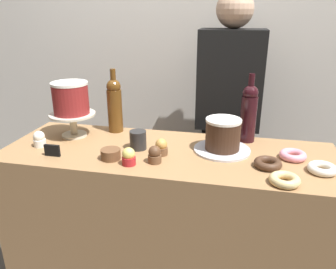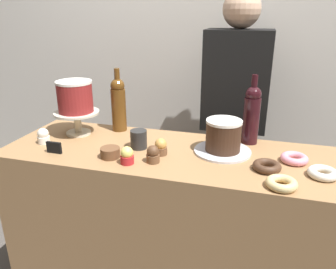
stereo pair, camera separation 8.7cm
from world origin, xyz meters
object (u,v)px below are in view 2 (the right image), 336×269
cupcake_chocolate (153,154)px  price_sign_chalkboard (54,148)px  cupcake_caramel (161,147)px  coffee_cup_ceramic (138,139)px  wine_bottle_dark_red (252,114)px  donut_chocolate (267,166)px  donut_sugar (323,173)px  cupcake_vanilla (43,136)px  cake_stand_pedestal (77,119)px  white_layer_cake (75,96)px  chocolate_round_cake (223,135)px  cookie_stack (110,153)px  barista_figure (233,129)px  donut_glazed (282,183)px  wine_bottle_amber (118,104)px  donut_pink (294,159)px  cupcake_lemon (127,156)px

cupcake_chocolate → price_sign_chalkboard: cupcake_chocolate is taller
cupcake_caramel → coffee_cup_ceramic: coffee_cup_ceramic is taller
price_sign_chalkboard → coffee_cup_ceramic: coffee_cup_ceramic is taller
wine_bottle_dark_red → donut_chocolate: wine_bottle_dark_red is taller
donut_sugar → cupcake_vanilla: bearing=179.8°
cupcake_vanilla → donut_sugar: size_ratio=0.66×
cake_stand_pedestal → white_layer_cake: 0.12m
cupcake_vanilla → cupcake_chocolate: bearing=-5.7°
cupcake_vanilla → chocolate_round_cake: bearing=8.6°
cake_stand_pedestal → chocolate_round_cake: bearing=-2.4°
cookie_stack → barista_figure: size_ratio=0.05×
donut_glazed → cookie_stack: bearing=174.4°
wine_bottle_dark_red → cupcake_caramel: (-0.37, -0.25, -0.11)m
price_sign_chalkboard → barista_figure: (0.72, 0.72, -0.09)m
donut_chocolate → price_sign_chalkboard: (-0.91, -0.09, 0.01)m
donut_chocolate → cookie_stack: (-0.65, -0.06, 0.01)m
wine_bottle_amber → donut_pink: size_ratio=2.91×
donut_pink → donut_glazed: 0.24m
cookie_stack → cupcake_lemon: bearing=-21.1°
chocolate_round_cake → wine_bottle_amber: size_ratio=0.48×
donut_pink → donut_glazed: size_ratio=1.00×
white_layer_cake → cupcake_lemon: (0.38, -0.26, -0.16)m
wine_bottle_dark_red → coffee_cup_ceramic: bearing=-156.6°
donut_chocolate → chocolate_round_cake: bearing=146.0°
coffee_cup_ceramic → barista_figure: barista_figure is taller
wine_bottle_amber → wine_bottle_dark_red: (0.67, 0.01, 0.00)m
donut_chocolate → barista_figure: (-0.19, 0.63, -0.08)m
coffee_cup_ceramic → donut_chocolate: bearing=-6.9°
cupcake_vanilla → donut_chocolate: (1.02, -0.00, -0.02)m
cupcake_chocolate → donut_sugar: cupcake_chocolate is taller
wine_bottle_dark_red → cookie_stack: bearing=-149.1°
cupcake_vanilla → donut_glazed: cupcake_vanilla is taller
white_layer_cake → donut_glazed: size_ratio=1.56×
white_layer_cake → cupcake_vanilla: white_layer_cake is taller
cupcake_caramel → wine_bottle_dark_red: bearing=34.3°
cupcake_caramel → donut_pink: (0.56, 0.08, -0.02)m
wine_bottle_amber → donut_sugar: 1.00m
cupcake_vanilla → price_sign_chalkboard: cupcake_vanilla is taller
cupcake_chocolate → barista_figure: 0.74m
cupcake_vanilla → coffee_cup_ceramic: coffee_cup_ceramic is taller
cupcake_lemon → donut_glazed: 0.61m
donut_chocolate → price_sign_chalkboard: bearing=-174.6°
donut_pink → barista_figure: barista_figure is taller
wine_bottle_amber → cupcake_caramel: size_ratio=4.38×
wine_bottle_amber → cupcake_chocolate: bearing=-48.1°
donut_chocolate → cupcake_vanilla: bearing=179.9°
cupcake_lemon → cake_stand_pedestal: bearing=145.7°
cupcake_caramel → cookie_stack: (-0.20, -0.09, -0.01)m
white_layer_cake → chocolate_round_cake: (0.74, -0.03, -0.12)m
wine_bottle_amber → cupcake_caramel: (0.30, -0.24, -0.11)m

